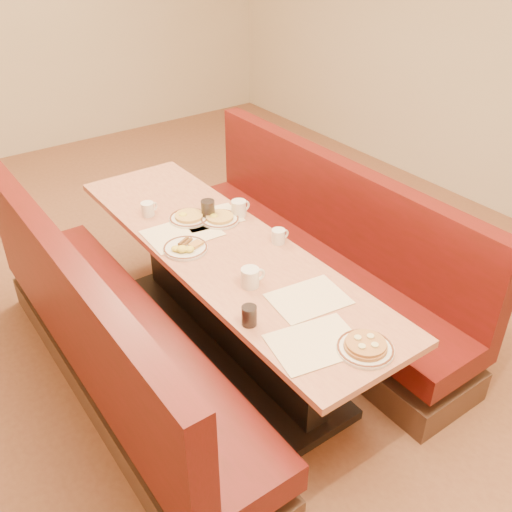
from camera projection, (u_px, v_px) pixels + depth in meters
ground at (227, 346)px, 3.66m from camera, size 8.00×8.00×0.00m
room_envelope at (216, 28)px, 2.62m from camera, size 6.04×8.04×2.82m
diner_table at (226, 299)px, 3.46m from camera, size 0.70×2.50×0.75m
booth_left at (113, 348)px, 3.10m from camera, size 0.55×2.50×1.05m
booth_right at (317, 262)px, 3.82m from camera, size 0.55×2.50×1.05m
placemat_near_left at (315, 343)px, 2.55m from camera, size 0.45×0.37×0.00m
placemat_near_right at (309, 299)px, 2.83m from camera, size 0.40×0.33×0.00m
placemat_far_left at (182, 233)px, 3.37m from camera, size 0.44×0.33×0.00m
placemat_far_right at (211, 217)px, 3.53m from camera, size 0.39×0.32×0.00m
pancake_plate at (365, 347)px, 2.51m from camera, size 0.26×0.26×0.06m
eggs_plate at (185, 248)px, 3.21m from camera, size 0.25×0.25×0.05m
extra_plate_mid at (220, 219)px, 3.50m from camera, size 0.24×0.24×0.05m
extra_plate_far at (189, 217)px, 3.51m from camera, size 0.25×0.25×0.05m
coffee_mug_a at (279, 236)px, 3.27m from camera, size 0.11×0.08×0.08m
coffee_mug_b at (251, 277)px, 2.90m from camera, size 0.13×0.09×0.10m
coffee_mug_c at (239, 208)px, 3.54m from camera, size 0.13×0.09×0.10m
coffee_mug_d at (148, 209)px, 3.55m from camera, size 0.11×0.08×0.09m
soda_tumbler_near at (249, 316)px, 2.64m from camera, size 0.07×0.07×0.10m
soda_tumbler_mid at (208, 209)px, 3.51m from camera, size 0.09×0.09×0.12m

